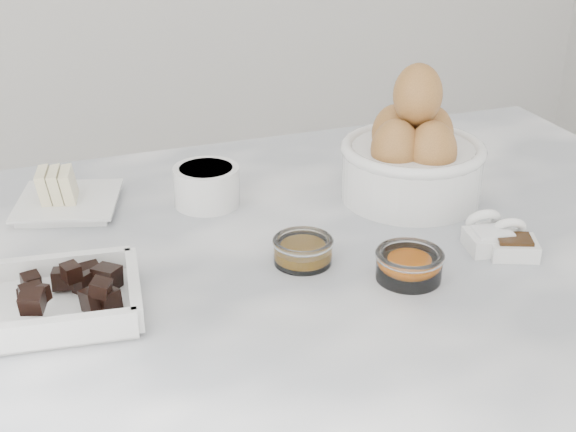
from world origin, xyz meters
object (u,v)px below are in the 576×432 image
Objects in this scene: chocolate_dish at (49,297)px; honey_bowl at (303,250)px; butter_plate at (66,196)px; vanilla_spoon at (512,242)px; egg_bowl at (413,156)px; zest_bowl at (409,264)px; sugar_ramekin at (207,184)px; salt_spoon at (489,235)px.

chocolate_dish is 0.29m from honey_bowl.
butter_plate reaches higher than vanilla_spoon.
egg_bowl is 2.46× the size of vanilla_spoon.
egg_bowl is at bearing 101.94° from vanilla_spoon.
butter_plate is 2.07× the size of zest_bowl.
egg_bowl reaches higher than chocolate_dish.
butter_plate reaches higher than chocolate_dish.
sugar_ramekin is 0.37m from salt_spoon.
sugar_ramekin is 1.23× the size of honey_bowl.
sugar_ramekin is (0.18, -0.05, 0.01)m from butter_plate.
sugar_ramekin is at bearing 43.35° from chocolate_dish.
egg_bowl is 0.24m from honey_bowl.
honey_bowl is (-0.20, -0.12, -0.04)m from egg_bowl.
salt_spoon reaches higher than vanilla_spoon.
chocolate_dish reaches higher than vanilla_spoon.
zest_bowl reaches higher than honey_bowl.
zest_bowl is at bearing -164.28° from salt_spoon.
butter_plate is at bearing 134.78° from honey_bowl.
chocolate_dish is at bearing -136.65° from sugar_ramekin.
butter_plate reaches higher than zest_bowl.
vanilla_spoon is (0.30, -0.26, -0.01)m from sugar_ramekin.
chocolate_dish is at bearing 174.89° from vanilla_spoon.
egg_bowl reaches higher than honey_bowl.
honey_bowl is 0.23m from salt_spoon.
salt_spoon is (0.29, -0.23, -0.01)m from sugar_ramekin.
chocolate_dish is 1.25× the size of butter_plate.
honey_bowl is 0.12m from zest_bowl.
sugar_ramekin is at bearing 107.87° from honey_bowl.
sugar_ramekin is 1.10× the size of salt_spoon.
butter_plate is 0.34m from honey_bowl.
vanilla_spoon is at bearing -54.41° from salt_spoon.
sugar_ramekin is (0.22, 0.21, 0.01)m from chocolate_dish.
honey_bowl is at bearing -72.13° from sugar_ramekin.
vanilla_spoon is at bearing 5.01° from zest_bowl.
chocolate_dish is 2.51× the size of salt_spoon.
egg_bowl is at bearing 97.89° from salt_spoon.
chocolate_dish is at bearing -164.42° from egg_bowl.
salt_spoon is at bearing -39.14° from sugar_ramekin.
egg_bowl reaches higher than salt_spoon.
butter_plate reaches higher than sugar_ramekin.
honey_bowl is at bearing 142.59° from zest_bowl.
egg_bowl is at bearing 61.85° from zest_bowl.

